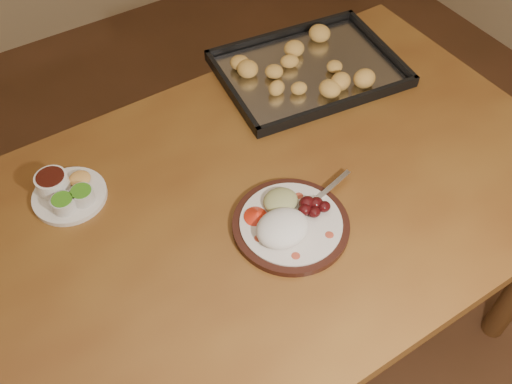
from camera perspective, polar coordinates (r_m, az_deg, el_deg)
ground at (r=1.91m, az=-1.74°, el=-16.07°), size 4.00×4.00×0.00m
dining_table at (r=1.36m, az=0.35°, el=-3.21°), size 1.51×0.92×0.75m
dinner_plate at (r=1.22m, az=3.23°, el=-3.04°), size 0.32×0.25×0.06m
condiment_saucer at (r=1.34m, az=-18.47°, el=0.02°), size 0.17×0.17×0.06m
baking_tray at (r=1.60m, az=5.29°, el=12.23°), size 0.52×0.41×0.05m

